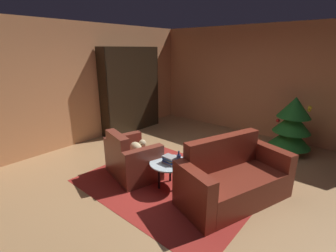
% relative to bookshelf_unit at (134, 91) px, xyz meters
% --- Properties ---
extents(ground_plane, '(7.47, 7.47, 0.00)m').
position_rel_bookshelf_unit_xyz_m(ground_plane, '(2.63, -1.34, -1.07)').
color(ground_plane, '#A97F53').
extents(wall_back, '(5.80, 0.06, 2.72)m').
position_rel_bookshelf_unit_xyz_m(wall_back, '(2.63, 1.81, 0.29)').
color(wall_back, tan).
rests_on(wall_back, ground).
extents(wall_left, '(0.06, 6.35, 2.72)m').
position_rel_bookshelf_unit_xyz_m(wall_left, '(-0.24, -1.34, 0.29)').
color(wall_left, tan).
rests_on(wall_left, ground).
extents(area_rug, '(2.75, 2.17, 0.01)m').
position_rel_bookshelf_unit_xyz_m(area_rug, '(2.59, -1.58, -1.07)').
color(area_rug, maroon).
rests_on(area_rug, ground).
extents(bookshelf_unit, '(0.35, 1.74, 2.19)m').
position_rel_bookshelf_unit_xyz_m(bookshelf_unit, '(0.00, 0.00, 0.00)').
color(bookshelf_unit, black).
rests_on(bookshelf_unit, ground).
extents(armchair_red, '(1.08, 0.91, 0.83)m').
position_rel_bookshelf_unit_xyz_m(armchair_red, '(1.92, -1.81, -0.77)').
color(armchair_red, brown).
rests_on(armchair_red, ground).
extents(couch_red, '(1.27, 1.82, 0.92)m').
position_rel_bookshelf_unit_xyz_m(couch_red, '(3.57, -1.32, -0.76)').
color(couch_red, maroon).
rests_on(couch_red, ground).
extents(coffee_table, '(0.62, 0.62, 0.43)m').
position_rel_bookshelf_unit_xyz_m(coffee_table, '(2.65, -1.67, -0.69)').
color(coffee_table, black).
rests_on(coffee_table, ground).
extents(book_stack_on_table, '(0.23, 0.17, 0.12)m').
position_rel_bookshelf_unit_xyz_m(book_stack_on_table, '(2.68, -1.68, -0.58)').
color(book_stack_on_table, '#A38688').
rests_on(book_stack_on_table, coffee_table).
extents(bottle_on_table, '(0.07, 0.07, 0.23)m').
position_rel_bookshelf_unit_xyz_m(bottle_on_table, '(2.82, -1.64, -0.55)').
color(bottle_on_table, navy).
rests_on(bottle_on_table, coffee_table).
extents(decorated_tree, '(0.84, 0.84, 1.21)m').
position_rel_bookshelf_unit_xyz_m(decorated_tree, '(3.72, 1.06, -0.44)').
color(decorated_tree, brown).
rests_on(decorated_tree, ground).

